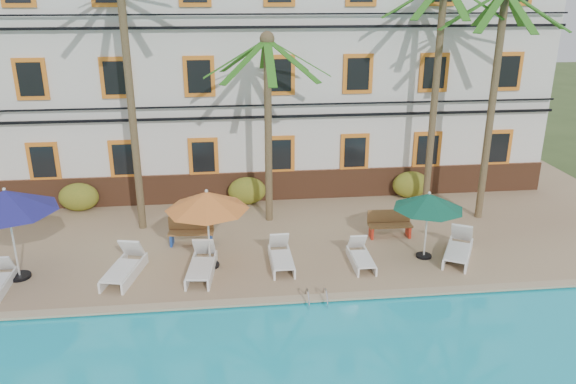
{
  "coord_description": "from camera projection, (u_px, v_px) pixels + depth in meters",
  "views": [
    {
      "loc": [
        -0.54,
        -14.27,
        8.33
      ],
      "look_at": [
        1.38,
        3.0,
        2.0
      ],
      "focal_mm": 35.0,
      "sensor_mm": 36.0,
      "label": 1
    }
  ],
  "objects": [
    {
      "name": "umbrella_blue",
      "position": [
        6.0,
        201.0,
        15.8
      ],
      "size": [
        2.84,
        2.84,
        2.84
      ],
      "color": "black",
      "rests_on": "pool_deck"
    },
    {
      "name": "shrub_mid",
      "position": [
        247.0,
        191.0,
        22.14
      ],
      "size": [
        1.5,
        0.9,
        1.1
      ],
      "primitive_type": "ellipsoid",
      "color": "#2A5618",
      "rests_on": "pool_deck"
    },
    {
      "name": "umbrella_red",
      "position": [
        207.0,
        201.0,
        16.58
      ],
      "size": [
        2.52,
        2.52,
        2.52
      ],
      "color": "black",
      "rests_on": "pool_deck"
    },
    {
      "name": "pool_deck",
      "position": [
        245.0,
        222.0,
        20.86
      ],
      "size": [
        30.0,
        12.0,
        0.25
      ],
      "primitive_type": "cube",
      "color": "tan",
      "rests_on": "ground"
    },
    {
      "name": "hotel_building",
      "position": [
        238.0,
        62.0,
        23.72
      ],
      "size": [
        25.4,
        6.44,
        10.22
      ],
      "color": "silver",
      "rests_on": "pool_deck"
    },
    {
      "name": "lounger_e",
      "position": [
        361.0,
        256.0,
        17.38
      ],
      "size": [
        0.6,
        1.69,
        0.8
      ],
      "color": "white",
      "rests_on": "pool_deck"
    },
    {
      "name": "lounger_f",
      "position": [
        459.0,
        249.0,
        17.75
      ],
      "size": [
        1.62,
        2.13,
        0.96
      ],
      "color": "white",
      "rests_on": "pool_deck"
    },
    {
      "name": "palm_b",
      "position": [
        127.0,
        58.0,
        18.07
      ],
      "size": [
        4.33,
        4.33,
        9.46
      ],
      "color": "brown",
      "rests_on": "pool_deck"
    },
    {
      "name": "pool_coping",
      "position": [
        254.0,
        302.0,
        15.3
      ],
      "size": [
        30.0,
        0.35,
        0.06
      ],
      "primitive_type": "cube",
      "color": "tan",
      "rests_on": "pool_deck"
    },
    {
      "name": "palm_d",
      "position": [
        438.0,
        65.0,
        20.18
      ],
      "size": [
        4.33,
        4.33,
        8.62
      ],
      "color": "brown",
      "rests_on": "pool_deck"
    },
    {
      "name": "ground",
      "position": [
        252.0,
        294.0,
        16.24
      ],
      "size": [
        100.0,
        100.0,
        0.0
      ],
      "primitive_type": "plane",
      "color": "#384C23",
      "rests_on": "ground"
    },
    {
      "name": "lounger_b",
      "position": [
        124.0,
        267.0,
        16.59
      ],
      "size": [
        1.16,
        2.16,
        0.97
      ],
      "color": "white",
      "rests_on": "pool_deck"
    },
    {
      "name": "bench_right",
      "position": [
        390.0,
        223.0,
        19.27
      ],
      "size": [
        1.51,
        0.52,
        0.93
      ],
      "color": "olive",
      "rests_on": "pool_deck"
    },
    {
      "name": "lounger_c",
      "position": [
        202.0,
        265.0,
        16.74
      ],
      "size": [
        0.93,
        2.06,
        0.94
      ],
      "color": "white",
      "rests_on": "pool_deck"
    },
    {
      "name": "pool_ladder",
      "position": [
        316.0,
        301.0,
        15.39
      ],
      "size": [
        0.54,
        0.74,
        0.74
      ],
      "color": "silver",
      "rests_on": "ground"
    },
    {
      "name": "lounger_d",
      "position": [
        281.0,
        257.0,
        17.3
      ],
      "size": [
        0.69,
        1.87,
        0.88
      ],
      "color": "white",
      "rests_on": "pool_deck"
    },
    {
      "name": "umbrella_green",
      "position": [
        429.0,
        202.0,
        17.27
      ],
      "size": [
        2.21,
        2.21,
        2.22
      ],
      "color": "black",
      "rests_on": "pool_deck"
    },
    {
      "name": "bench_left",
      "position": [
        191.0,
        231.0,
        18.7
      ],
      "size": [
        1.53,
        0.58,
        0.93
      ],
      "color": "olive",
      "rests_on": "pool_deck"
    },
    {
      "name": "shrub_left",
      "position": [
        79.0,
        197.0,
        21.47
      ],
      "size": [
        1.5,
        0.9,
        1.1
      ],
      "primitive_type": "ellipsoid",
      "color": "#2A5618",
      "rests_on": "pool_deck"
    },
    {
      "name": "palm_c",
      "position": [
        268.0,
        102.0,
        19.29
      ],
      "size": [
        4.33,
        4.33,
        6.75
      ],
      "color": "brown",
      "rests_on": "pool_deck"
    },
    {
      "name": "shrub_right",
      "position": [
        411.0,
        185.0,
        22.83
      ],
      "size": [
        1.5,
        0.9,
        1.1
      ],
      "primitive_type": "ellipsoid",
      "color": "#2A5618",
      "rests_on": "pool_deck"
    },
    {
      "name": "palm_e",
      "position": [
        496.0,
        74.0,
        19.24
      ],
      "size": [
        4.33,
        4.33,
        8.29
      ],
      "color": "brown",
      "rests_on": "pool_deck"
    }
  ]
}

